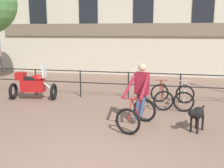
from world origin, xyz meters
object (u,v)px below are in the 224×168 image
object	(u,v)px
dog	(197,114)
parked_bicycle_near_lamp	(162,96)
parked_bicycle_mid_left	(184,97)
parked_motorcycle	(33,85)
cyclist_with_bike	(139,99)

from	to	relation	value
dog	parked_bicycle_near_lamp	world-z (taller)	parked_bicycle_near_lamp
dog	parked_bicycle_mid_left	size ratio (longest dim) A/B	0.70
parked_motorcycle	parked_bicycle_near_lamp	distance (m)	4.75
cyclist_with_bike	dog	bearing A→B (deg)	12.82
dog	parked_bicycle_near_lamp	distance (m)	2.38
parked_motorcycle	parked_bicycle_mid_left	size ratio (longest dim) A/B	1.49
parked_motorcycle	parked_bicycle_mid_left	bearing A→B (deg)	-96.73
parked_bicycle_near_lamp	cyclist_with_bike	bearing A→B (deg)	66.43
cyclist_with_bike	parked_bicycle_near_lamp	size ratio (longest dim) A/B	1.42
cyclist_with_bike	parked_bicycle_mid_left	size ratio (longest dim) A/B	1.45
cyclist_with_bike	dog	size ratio (longest dim) A/B	2.06
cyclist_with_bike	parked_motorcycle	distance (m)	4.64
parked_motorcycle	parked_bicycle_near_lamp	bearing A→B (deg)	-96.59
dog	parked_bicycle_mid_left	xyz separation A→B (m)	(-0.17, 2.19, -0.11)
cyclist_with_bike	dog	distance (m)	1.51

